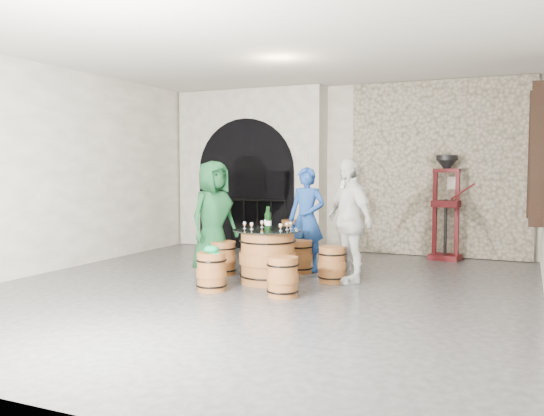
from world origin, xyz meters
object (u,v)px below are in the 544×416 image
at_px(person_blue, 307,219).
at_px(wine_bottle_center, 268,221).
at_px(barrel_stool_right, 332,265).
at_px(person_white, 349,221).
at_px(corking_press, 446,199).
at_px(person_green, 213,217).
at_px(barrel_stool_near_right, 283,277).
at_px(barrel_stool_near_left, 211,272).
at_px(wine_bottle_left, 269,220).
at_px(barrel_stool_far, 300,257).
at_px(wine_bottle_right, 267,220).
at_px(barrel_table, 268,256).
at_px(barrel_stool_left, 223,258).
at_px(side_barrel, 293,237).

xyz_separation_m(person_blue, wine_bottle_center, (-0.12, -1.20, 0.07)).
height_order(barrel_stool_right, person_white, person_white).
xyz_separation_m(barrel_stool_right, corking_press, (1.20, 2.72, 0.82)).
bearing_deg(person_green, barrel_stool_near_right, -105.91).
relative_size(barrel_stool_near_left, wine_bottle_left, 1.56).
relative_size(person_green, person_blue, 1.06).
height_order(barrel_stool_near_left, person_white, person_white).
distance_m(barrel_stool_far, wine_bottle_right, 1.06).
height_order(barrel_table, person_green, person_green).
height_order(barrel_stool_far, wine_bottle_right, wine_bottle_right).
bearing_deg(wine_bottle_center, barrel_stool_left, 158.19).
xyz_separation_m(person_blue, wine_bottle_right, (-0.21, -1.04, 0.07)).
bearing_deg(wine_bottle_left, person_white, 21.03).
bearing_deg(corking_press, barrel_stool_right, -105.75).
relative_size(barrel_stool_near_right, person_white, 0.29).
xyz_separation_m(barrel_table, barrel_stool_near_left, (-0.45, -0.79, -0.12)).
distance_m(person_white, corking_press, 2.80).
bearing_deg(wine_bottle_center, barrel_stool_near_left, -125.49).
xyz_separation_m(barrel_stool_right, person_blue, (-0.65, 0.71, 0.56)).
bearing_deg(barrel_table, barrel_stool_right, 26.19).
height_order(barrel_table, wine_bottle_center, wine_bottle_center).
height_order(barrel_table, wine_bottle_left, wine_bottle_left).
bearing_deg(wine_bottle_left, barrel_stool_far, 78.28).
distance_m(barrel_stool_near_right, wine_bottle_right, 1.17).
distance_m(barrel_stool_far, barrel_stool_right, 0.85).
bearing_deg(person_blue, barrel_table, -95.70).
xyz_separation_m(barrel_stool_left, wine_bottle_center, (0.92, -0.37, 0.63)).
relative_size(barrel_stool_near_right, wine_bottle_center, 1.56).
distance_m(barrel_stool_near_left, person_green, 1.43).
distance_m(barrel_stool_near_left, side_barrel, 3.60).
height_order(wine_bottle_center, side_barrel, wine_bottle_center).
xyz_separation_m(barrel_table, wine_bottle_center, (0.05, -0.09, 0.51)).
height_order(barrel_stool_far, barrel_stool_right, same).
distance_m(barrel_stool_left, person_green, 0.65).
relative_size(person_green, wine_bottle_center, 5.30).
bearing_deg(person_blue, barrel_stool_left, -138.45).
bearing_deg(person_white, person_blue, -173.61).
distance_m(barrel_stool_left, person_blue, 1.44).
bearing_deg(corking_press, wine_bottle_left, -116.07).
xyz_separation_m(barrel_stool_near_right, person_green, (-1.61, 1.08, 0.61)).
xyz_separation_m(person_white, side_barrel, (-1.76, 2.29, -0.56)).
distance_m(barrel_stool_near_left, wine_bottle_left, 1.17).
bearing_deg(person_white, barrel_stool_far, -162.45).
height_order(wine_bottle_center, wine_bottle_right, same).
bearing_deg(corking_press, side_barrel, -165.28).
height_order(barrel_stool_left, wine_bottle_left, wine_bottle_left).
height_order(person_green, wine_bottle_right, person_green).
bearing_deg(barrel_stool_right, barrel_stool_left, -175.91).
distance_m(person_white, wine_bottle_left, 1.13).
bearing_deg(barrel_stool_left, wine_bottle_center, -21.81).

